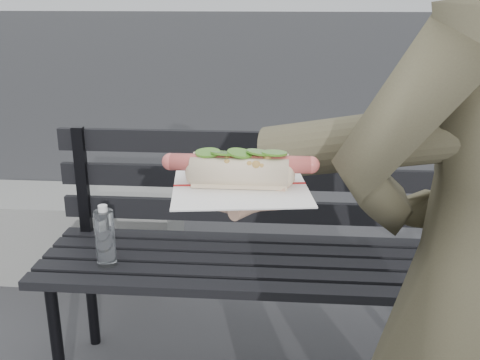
# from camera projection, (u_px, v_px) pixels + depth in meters

# --- Properties ---
(park_bench) EXTENTS (1.50, 0.44, 0.88)m
(park_bench) POSITION_uv_depth(u_px,v_px,m) (259.00, 239.00, 1.94)
(park_bench) COLOR black
(park_bench) RESTS_ON ground
(concrete_block) EXTENTS (1.20, 0.40, 0.40)m
(concrete_block) POSITION_uv_depth(u_px,v_px,m) (58.00, 232.00, 2.79)
(concrete_block) COLOR slate
(concrete_block) RESTS_ON ground
(held_hotdog) EXTENTS (0.64, 0.32, 0.20)m
(held_hotdog) POSITION_uv_depth(u_px,v_px,m) (376.00, 147.00, 0.85)
(held_hotdog) COLOR #484330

